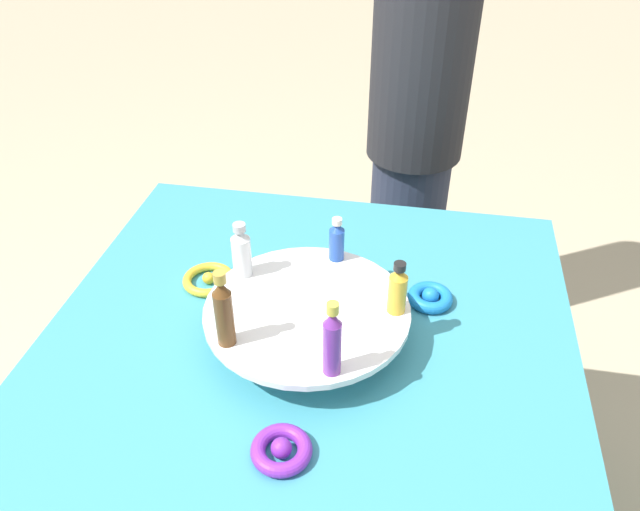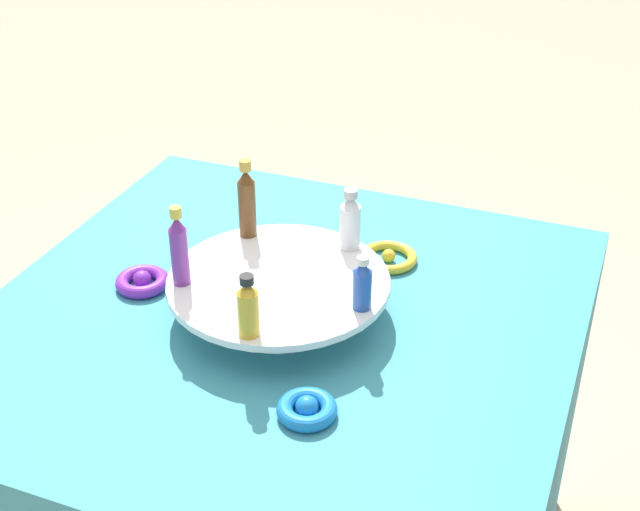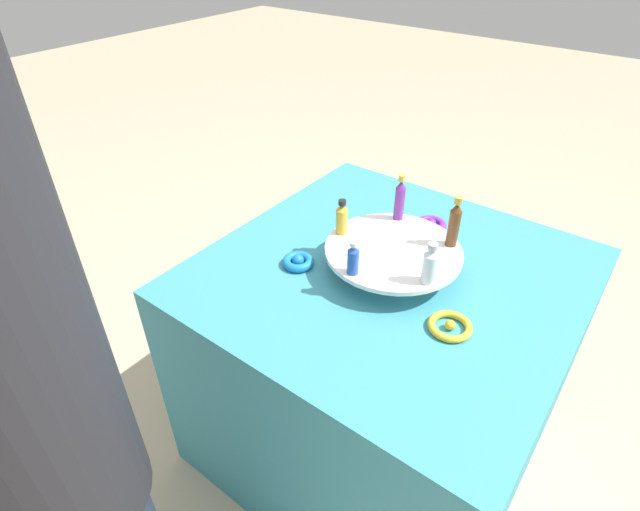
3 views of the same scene
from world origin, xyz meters
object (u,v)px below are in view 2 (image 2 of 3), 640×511
Objects in this scene: bottle_clear at (350,221)px; bottle_brown at (247,201)px; display_stand at (279,291)px; bottle_purple at (179,249)px; ribbon_bow_purple at (142,281)px; ribbon_bow_gold at (389,257)px; bottle_gold at (248,308)px; ribbon_bow_blue at (307,409)px; bottle_blue at (362,285)px.

bottle_brown is at bearing 7.69° from bottle_clear.
bottle_brown is at bearing -46.31° from display_stand.
bottle_purple is (0.14, 0.06, 0.08)m from display_stand.
ribbon_bow_purple is 0.43m from ribbon_bow_gold.
bottle_gold is at bearing 152.67° from ribbon_bow_purple.
bottle_purple is 1.58× the size of ribbon_bow_blue.
bottle_clear is at bearing -79.74° from ribbon_bow_blue.
bottle_brown is at bearing -28.31° from bottle_blue.
bottle_purple is at bearing 7.69° from bottle_blue.
ribbon_bow_gold is (0.02, -0.43, -0.00)m from ribbon_bow_blue.
bottle_brown is 1.65× the size of ribbon_bow_blue.
bottle_brown is 0.29m from bottle_gold.
bottle_blue is at bearing 115.69° from bottle_clear.
bottle_gold is at bearing -27.78° from ribbon_bow_blue.
bottle_clear is 0.18m from bottle_brown.
bottle_clear is at bearing -172.31° from bottle_brown.
bottle_purple is at bearing 79.69° from bottle_brown.
bottle_brown reaches higher than bottle_purple.
bottle_clear is 0.29m from bottle_purple.
bottle_gold is 0.16m from ribbon_bow_blue.
bottle_gold is 0.32m from ribbon_bow_purple.
bottle_gold reaches higher than bottle_blue.
bottle_brown is 1.04× the size of bottle_purple.
ribbon_bow_blue reaches higher than ribbon_bow_gold.
bottle_blue reaches higher than ribbon_bow_gold.
bottle_gold reaches higher than ribbon_bow_blue.
display_stand reaches higher than ribbon_bow_purple.
ribbon_bow_blue is at bearing 85.30° from bottle_blue.
bottle_brown is at bearing -53.25° from ribbon_bow_blue.
bottle_blue is at bearing -136.31° from bottle_gold.
bottle_blue is at bearing 177.68° from ribbon_bow_purple.
ribbon_bow_blue is at bearing 92.54° from ribbon_bow_gold.
bottle_blue is 0.87× the size of ribbon_bow_gold.
bottle_blue is at bearing 169.69° from display_stand.
bottle_gold is 1.17× the size of ribbon_bow_blue.
ribbon_bow_blue is at bearing 152.22° from bottle_gold.
bottle_clear is at bearing -136.31° from bottle_purple.
bottle_blue is 0.29m from bottle_brown.
bottle_gold reaches higher than ribbon_bow_purple.
bottle_clear is 1.27× the size of ribbon_bow_blue.
bottle_brown is 0.22m from ribbon_bow_purple.
bottle_clear is 0.29m from bottle_gold.
bottle_gold is at bearing 43.69° from bottle_blue.
bottle_purple is at bearing 48.75° from ribbon_bow_gold.
ribbon_bow_blue is (-0.38, 0.20, 0.00)m from ribbon_bow_purple.
bottle_clear is at bearing 63.86° from ribbon_bow_gold.
ribbon_bow_blue is (-0.27, 0.14, -0.12)m from bottle_purple.
ribbon_bow_purple is (0.11, -0.05, -0.12)m from bottle_purple.
bottle_clear reaches higher than ribbon_bow_purple.
bottle_blue is 0.18m from bottle_gold.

